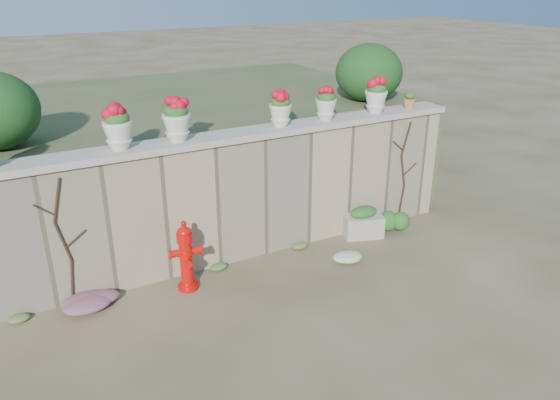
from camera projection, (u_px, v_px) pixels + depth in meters
ground at (293, 308)px, 7.65m from camera, size 80.00×80.00×0.00m
stone_wall at (238, 199)px, 8.72m from camera, size 8.00×0.40×2.00m
wall_cap at (236, 136)px, 8.31m from camera, size 8.10×0.52×0.10m
raised_fill at (173, 147)px, 11.31m from camera, size 9.00×6.00×2.00m
back_shrub_right at (369, 73)px, 10.59m from camera, size 1.30×1.30×1.10m
vine_left at (64, 242)px, 7.36m from camera, size 0.60×0.04×1.91m
vine_right at (403, 171)px, 9.97m from camera, size 0.60×0.04×1.91m
fire_hydrant at (186, 256)px, 7.92m from camera, size 0.48×0.34×1.10m
planter_box at (363, 223)px, 9.65m from camera, size 0.77×0.59×0.56m
green_shrub at (394, 220)px, 9.77m from camera, size 0.54×0.48×0.51m
magenta_clump at (97, 299)px, 7.65m from camera, size 0.88×0.59×0.23m
white_flowers at (349, 257)px, 8.82m from camera, size 0.57×0.46×0.21m
urn_pot_1 at (118, 127)px, 7.40m from camera, size 0.40×0.40×0.63m
urn_pot_2 at (176, 120)px, 7.77m from camera, size 0.40×0.40×0.63m
urn_pot_3 at (280, 109)px, 8.53m from camera, size 0.36×0.36×0.56m
urn_pot_4 at (326, 104)px, 8.91m from camera, size 0.35×0.35×0.54m
urn_pot_5 at (376, 95)px, 9.35m from camera, size 0.39×0.39×0.61m
terracotta_pot at (409, 101)px, 9.76m from camera, size 0.23×0.23×0.27m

